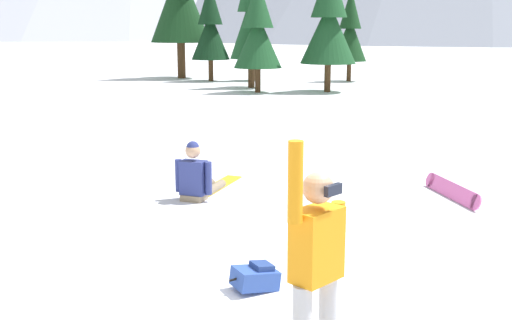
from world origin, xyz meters
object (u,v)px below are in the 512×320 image
loose_snowboard_near_right (452,190)px  pine_tree_broad (258,31)px  pine_tree_young (251,15)px  snowboarder_foreground (316,269)px  snowboarder_midground (198,178)px  pine_tree_tall (329,21)px  pine_tree_short (210,27)px  backpack_blue (256,277)px  pine_tree_twin (253,31)px  pine_tree_slender (350,31)px

loose_snowboard_near_right → pine_tree_broad: 16.94m
loose_snowboard_near_right → pine_tree_young: pine_tree_young is taller
pine_tree_broad → snowboarder_foreground: bearing=-73.7°
snowboarder_midground → pine_tree_tall: bearing=92.2°
snowboarder_foreground → pine_tree_broad: pine_tree_broad is taller
pine_tree_short → snowboarder_foreground: bearing=-69.0°
loose_snowboard_near_right → backpack_blue: (-2.09, -4.34, 0.01)m
backpack_blue → pine_tree_twin: bearing=105.6°
pine_tree_twin → pine_tree_slender: bearing=11.5°
snowboarder_foreground → snowboarder_midground: snowboarder_foreground is taller
pine_tree_twin → pine_tree_slender: pine_tree_slender is taller
pine_tree_tall → pine_tree_short: 7.41m
snowboarder_midground → pine_tree_tall: size_ratio=0.35×
snowboarder_midground → backpack_blue: (1.86, -3.29, -0.19)m
snowboarder_midground → pine_tree_broad: (-3.38, 16.14, 2.18)m
snowboarder_midground → pine_tree_broad: 16.63m
backpack_blue → pine_tree_tall: size_ratio=0.10×
snowboarder_midground → loose_snowboard_near_right: 4.08m
snowboarder_foreground → pine_tree_slender: size_ratio=0.43×
pine_tree_short → backpack_blue: bearing=-69.7°
snowboarder_midground → loose_snowboard_near_right: size_ratio=1.19×
pine_tree_twin → pine_tree_young: pine_tree_young is taller
pine_tree_slender → pine_tree_short: bearing=-165.7°
loose_snowboard_near_right → pine_tree_slender: pine_tree_slender is taller
backpack_blue → pine_tree_slender: size_ratio=0.12×
pine_tree_broad → pine_tree_short: 5.97m
loose_snowboard_near_right → backpack_blue: bearing=-115.7°
backpack_blue → pine_tree_young: pine_tree_young is taller
snowboarder_midground → pine_tree_broad: pine_tree_broad is taller
pine_tree_broad → pine_tree_young: (-0.82, 1.93, 0.65)m
pine_tree_twin → pine_tree_slender: size_ratio=1.00×
backpack_blue → pine_tree_twin: (-6.96, 24.86, 2.31)m
snowboarder_midground → backpack_blue: size_ratio=3.34×
snowboarder_midground → pine_tree_twin: pine_tree_twin is taller
loose_snowboard_near_right → backpack_blue: backpack_blue is taller
snowboarder_midground → loose_snowboard_near_right: (3.94, 1.05, -0.20)m
pine_tree_twin → pine_tree_tall: pine_tree_tall is taller
pine_tree_young → pine_tree_tall: bearing=-14.5°
pine_tree_twin → loose_snowboard_near_right: bearing=-66.2°
pine_tree_young → snowboarder_foreground: bearing=-73.1°
snowboarder_foreground → pine_tree_slender: bearing=96.7°
pine_tree_twin → pine_tree_tall: (4.46, -4.42, 0.47)m
backpack_blue → pine_tree_broad: bearing=105.1°
pine_tree_young → backpack_blue: bearing=-74.2°
snowboarder_foreground → pine_tree_young: bearing=106.9°
snowboarder_foreground → pine_tree_young: (-6.96, 22.88, 2.26)m
backpack_blue → snowboarder_foreground: bearing=-59.4°
backpack_blue → pine_tree_tall: 20.78m
snowboarder_foreground → pine_tree_broad: 21.88m
pine_tree_broad → backpack_blue: bearing=-74.9°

